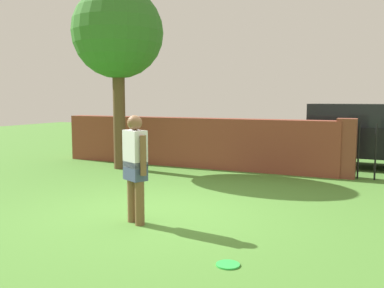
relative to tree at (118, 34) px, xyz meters
The scene contains 6 objects.
ground_plane 5.80m from the tree, 48.24° to the right, with size 40.00×40.00×0.00m, color #4C8433.
brick_wall 3.43m from the tree, 35.12° to the left, with size 7.84×0.50×1.34m, color brown.
tree is the anchor object (origin of this frame).
person 5.70m from the tree, 53.07° to the right, with size 0.49×0.36×1.62m.
car 6.82m from the tree, 29.08° to the left, with size 4.28×2.08×1.72m.
frisbee_green 7.78m from the tree, 45.87° to the right, with size 0.27×0.27×0.02m, color green.
Camera 1 is at (3.28, -5.82, 1.86)m, focal length 39.15 mm.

